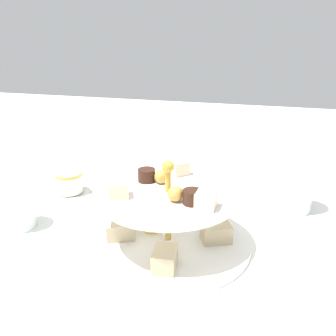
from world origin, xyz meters
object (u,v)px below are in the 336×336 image
object	(u,v)px
tiered_serving_stand	(168,221)
teacup_with_saucer	(69,184)
butter_knife_right	(167,172)
water_glass_short_left	(17,207)

from	to	relation	value
tiered_serving_stand	teacup_with_saucer	xyz separation A→B (m)	(0.26, -0.15, -0.02)
tiered_serving_stand	teacup_with_saucer	distance (m)	0.30
teacup_with_saucer	butter_knife_right	bearing A→B (deg)	-134.79
tiered_serving_stand	water_glass_short_left	bearing A→B (deg)	1.58
water_glass_short_left	teacup_with_saucer	xyz separation A→B (m)	(-0.02, -0.15, -0.01)
teacup_with_saucer	butter_knife_right	xyz separation A→B (m)	(-0.17, -0.18, -0.02)
tiered_serving_stand	water_glass_short_left	size ratio (longest dim) A/B	3.58
teacup_with_saucer	butter_knife_right	world-z (taller)	teacup_with_saucer
water_glass_short_left	butter_knife_right	world-z (taller)	water_glass_short_left
tiered_serving_stand	butter_knife_right	distance (m)	0.34
water_glass_short_left	tiered_serving_stand	bearing A→B (deg)	-178.42
tiered_serving_stand	butter_knife_right	world-z (taller)	tiered_serving_stand
teacup_with_saucer	water_glass_short_left	bearing A→B (deg)	81.03
water_glass_short_left	teacup_with_saucer	world-z (taller)	water_glass_short_left
water_glass_short_left	butter_knife_right	distance (m)	0.39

